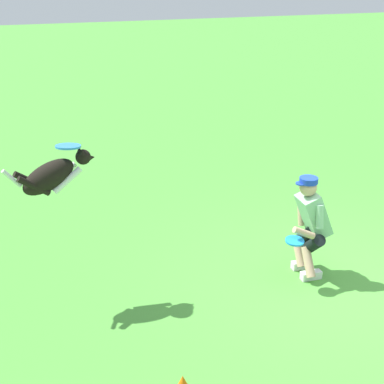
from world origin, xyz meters
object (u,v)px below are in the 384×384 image
(frisbee_flying, at_px, (68,146))
(frisbee_held, at_px, (295,241))
(person, at_px, (310,223))
(dog, at_px, (52,175))

(frisbee_flying, relative_size, frisbee_held, 1.24)
(person, height_order, frisbee_flying, frisbee_flying)
(dog, xyz_separation_m, frisbee_held, (-2.67, 0.60, -0.91))
(frisbee_flying, bearing_deg, dog, 17.95)
(dog, relative_size, frisbee_flying, 3.65)
(dog, height_order, frisbee_flying, frisbee_flying)
(person, distance_m, frisbee_held, 0.40)
(frisbee_flying, height_order, frisbee_held, frisbee_flying)
(person, height_order, frisbee_held, person)
(frisbee_flying, distance_m, frisbee_held, 2.83)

